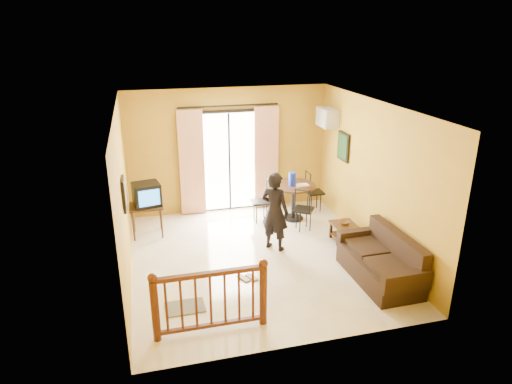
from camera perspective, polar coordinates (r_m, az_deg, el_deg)
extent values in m
plane|color=beige|center=(8.51, 0.09, -8.27)|extent=(5.00, 5.00, 0.00)
plane|color=white|center=(7.58, 0.10, 10.65)|extent=(5.00, 5.00, 0.00)
plane|color=#B78C23|center=(10.27, -3.44, 5.19)|extent=(4.50, 0.00, 4.50)
plane|color=#B78C23|center=(5.76, 6.44, -7.49)|extent=(4.50, 0.00, 4.50)
plane|color=#B78C23|center=(7.72, -16.29, -0.79)|extent=(0.00, 5.00, 5.00)
plane|color=#B78C23|center=(8.75, 14.51, 1.86)|extent=(0.00, 5.00, 5.00)
cube|color=black|center=(10.32, -3.40, 3.83)|extent=(1.34, 0.03, 2.34)
cube|color=white|center=(10.29, -3.36, 3.77)|extent=(1.20, 0.04, 2.20)
cube|color=black|center=(10.27, -3.34, 3.74)|extent=(0.04, 0.02, 2.20)
cube|color=#F7E5BA|center=(10.11, -8.04, 3.59)|extent=(0.55, 0.08, 2.35)
cube|color=#F7E5BA|center=(10.42, 1.29, 4.30)|extent=(0.55, 0.08, 2.35)
cylinder|color=black|center=(9.96, -3.45, 10.72)|extent=(2.20, 0.04, 0.04)
cube|color=black|center=(9.41, -13.58, -1.71)|extent=(0.66, 0.55, 0.04)
cylinder|color=black|center=(9.34, -15.06, -4.15)|extent=(0.04, 0.04, 0.64)
cylinder|color=black|center=(9.34, -11.70, -3.86)|extent=(0.04, 0.04, 0.64)
cylinder|color=black|center=(9.74, -15.08, -3.11)|extent=(0.04, 0.04, 0.64)
cylinder|color=black|center=(9.74, -11.86, -2.83)|extent=(0.04, 0.04, 0.64)
cube|color=black|center=(9.32, -13.52, -0.27)|extent=(0.59, 0.55, 0.46)
cube|color=#2983FB|center=(9.11, -13.20, -0.74)|extent=(0.40, 0.09, 0.33)
cube|color=black|center=(7.48, -16.19, -0.24)|extent=(0.04, 0.42, 0.52)
cube|color=#5F5952|center=(7.48, -16.00, -0.22)|extent=(0.01, 0.34, 0.44)
cylinder|color=black|center=(9.91, 4.74, 0.81)|extent=(0.96, 0.96, 0.04)
cylinder|color=black|center=(10.04, 4.68, -1.28)|extent=(0.08, 0.08, 0.78)
cylinder|color=black|center=(10.19, 4.62, -3.24)|extent=(0.47, 0.47, 0.03)
cylinder|color=#152BCA|center=(9.82, 4.57, 1.66)|extent=(0.15, 0.15, 0.29)
cube|color=beige|center=(9.86, 5.79, 0.86)|extent=(0.29, 0.19, 0.02)
cube|color=silver|center=(10.20, 8.90, 9.20)|extent=(0.30, 0.60, 0.40)
cube|color=gray|center=(10.14, 8.11, 9.18)|extent=(0.02, 0.56, 0.36)
cube|color=black|center=(9.78, 10.88, 5.59)|extent=(0.04, 0.50, 0.60)
cube|color=black|center=(9.77, 10.74, 5.59)|extent=(0.01, 0.42, 0.52)
cube|color=black|center=(9.03, 11.40, -4.46)|extent=(0.46, 0.83, 0.04)
cube|color=black|center=(9.13, 11.30, -5.83)|extent=(0.42, 0.79, 0.03)
cube|color=black|center=(8.73, 11.26, -6.62)|extent=(0.05, 0.05, 0.35)
cube|color=black|center=(8.89, 13.42, -6.29)|extent=(0.05, 0.05, 0.35)
cube|color=black|center=(9.33, 9.34, -4.66)|extent=(0.05, 0.05, 0.35)
cube|color=black|center=(9.48, 11.39, -4.40)|extent=(0.05, 0.05, 0.35)
imported|color=brown|center=(9.13, 11.03, -3.81)|extent=(0.23, 0.23, 0.06)
cube|color=black|center=(8.03, 15.10, -9.27)|extent=(0.83, 1.62, 0.40)
cube|color=black|center=(8.02, 17.23, -6.72)|extent=(0.21, 1.61, 0.55)
cube|color=black|center=(7.35, 18.24, -10.58)|extent=(0.81, 0.17, 0.30)
cube|color=black|center=(8.54, 12.70, -5.53)|extent=(0.81, 0.17, 0.30)
cube|color=black|center=(7.64, 16.21, -9.04)|extent=(0.56, 0.66, 0.10)
cube|color=black|center=(8.17, 13.75, -6.77)|extent=(0.56, 0.66, 0.10)
imported|color=black|center=(8.55, 2.37, -2.44)|extent=(0.65, 0.66, 1.53)
cylinder|color=#471E0F|center=(6.44, -12.49, -14.34)|extent=(0.11, 0.11, 0.92)
cylinder|color=#471E0F|center=(6.61, 0.91, -12.81)|extent=(0.11, 0.11, 0.92)
sphere|color=#471E0F|center=(6.17, -12.85, -10.44)|extent=(0.13, 0.13, 0.13)
sphere|color=#471E0F|center=(6.35, 0.94, -8.95)|extent=(0.13, 0.13, 0.13)
cube|color=#471E0F|center=(6.24, -5.83, -10.15)|extent=(1.55, 0.08, 0.06)
cube|color=#471E0F|center=(6.69, -5.57, -16.21)|extent=(1.55, 0.06, 0.05)
cube|color=#5B5748|center=(7.25, -8.87, -14.04)|extent=(0.60, 0.41, 0.02)
cube|color=brown|center=(7.87, -1.55, -10.75)|extent=(0.20, 0.27, 0.03)
cube|color=brown|center=(7.89, -0.54, -10.62)|extent=(0.20, 0.27, 0.03)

